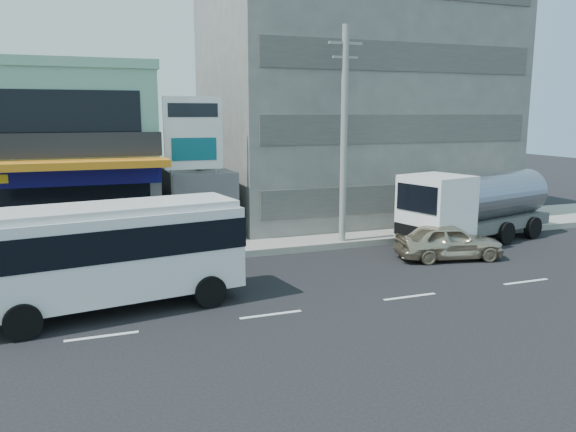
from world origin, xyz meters
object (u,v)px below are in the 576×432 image
at_px(concrete_building, 349,99).
at_px(sedan, 449,241).
at_px(utility_pole_near, 344,136).
at_px(shop_building, 20,159).
at_px(minibus, 112,248).
at_px(satellite_dish, 198,168).
at_px(tanker_truck, 473,205).
at_px(billboard, 194,142).
at_px(motorcycle_rider, 112,267).

distance_m(concrete_building, sedan, 12.83).
bearing_deg(concrete_building, sedan, -93.54).
distance_m(utility_pole_near, sedan, 6.56).
relative_size(shop_building, minibus, 1.48).
distance_m(satellite_dish, minibus, 10.01).
bearing_deg(concrete_building, satellite_dish, -158.20).
distance_m(sedan, tanker_truck, 3.92).
bearing_deg(minibus, utility_pole_near, 26.35).
height_order(billboard, minibus, billboard).
xyz_separation_m(concrete_building, utility_pole_near, (-4.00, -7.60, -1.85)).
xyz_separation_m(satellite_dish, minibus, (-4.51, -8.80, -1.56)).
relative_size(utility_pole_near, sedan, 2.20).
height_order(satellite_dish, motorcycle_rider, satellite_dish).
xyz_separation_m(shop_building, tanker_truck, (20.30, -7.84, -2.16)).
xyz_separation_m(concrete_building, satellite_dish, (-10.00, -4.00, -3.42)).
xyz_separation_m(shop_building, motorcycle_rider, (3.55, -9.36, -3.24)).
bearing_deg(minibus, concrete_building, 41.43).
relative_size(billboard, utility_pole_near, 0.69).
relative_size(billboard, sedan, 1.52).
relative_size(concrete_building, billboard, 2.32).
relative_size(satellite_dish, billboard, 0.22).
distance_m(satellite_dish, tanker_truck, 13.35).
distance_m(billboard, sedan, 11.94).
bearing_deg(sedan, motorcycle_rider, 98.03).
distance_m(sedan, motorcycle_rider, 13.78).
bearing_deg(motorcycle_rider, sedan, -3.22).
xyz_separation_m(shop_building, minibus, (3.49, -11.75, -1.98)).
xyz_separation_m(concrete_building, billboard, (-10.50, -5.80, -2.07)).
bearing_deg(minibus, motorcycle_rider, 88.59).
bearing_deg(satellite_dish, billboard, -105.52).
bearing_deg(sedan, minibus, 107.90).
xyz_separation_m(concrete_building, sedan, (-0.69, -11.19, -6.23)).
bearing_deg(utility_pole_near, minibus, -153.65).
height_order(billboard, utility_pole_near, utility_pole_near).
relative_size(sedan, motorcycle_rider, 1.97).
distance_m(tanker_truck, motorcycle_rider, 16.85).
bearing_deg(tanker_truck, billboard, 166.41).
xyz_separation_m(concrete_building, minibus, (-14.51, -12.80, -4.99)).
xyz_separation_m(shop_building, satellite_dish, (8.00, -2.95, -0.42)).
bearing_deg(tanker_truck, minibus, -166.90).
distance_m(shop_building, billboard, 8.92).
height_order(billboard, sedan, billboard).
height_order(minibus, motorcycle_rider, minibus).
relative_size(concrete_building, utility_pole_near, 1.60).
bearing_deg(concrete_building, minibus, -138.57).
xyz_separation_m(satellite_dish, utility_pole_near, (6.00, -3.60, 1.57)).
height_order(satellite_dish, sedan, satellite_dish).
relative_size(shop_building, tanker_truck, 1.37).
xyz_separation_m(shop_building, sedan, (17.31, -10.14, -3.22)).
bearing_deg(motorcycle_rider, minibus, -91.41).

